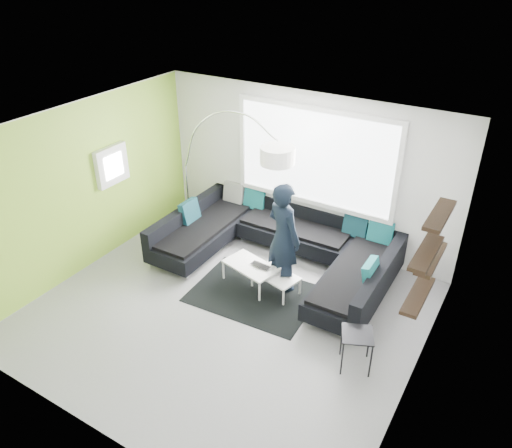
{
  "coord_description": "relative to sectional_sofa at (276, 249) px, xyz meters",
  "views": [
    {
      "loc": [
        3.43,
        -4.82,
        4.91
      ],
      "look_at": [
        -0.02,
        0.9,
        1.1
      ],
      "focal_mm": 35.0,
      "sensor_mm": 36.0,
      "label": 1
    }
  ],
  "objects": [
    {
      "name": "arc_lamp",
      "position": [
        -2.13,
        0.36,
        0.91
      ],
      "size": [
        2.51,
        1.33,
        2.55
      ],
      "primitive_type": null,
      "rotation": [
        0.0,
        0.0,
        -0.17
      ],
      "color": "white",
      "rests_on": "ground"
    },
    {
      "name": "rug",
      "position": [
        0.08,
        -0.86,
        -0.36
      ],
      "size": [
        1.99,
        1.5,
        0.01
      ],
      "primitive_type": "cube",
      "rotation": [
        0.0,
        0.0,
        0.06
      ],
      "color": "black",
      "rests_on": "ground"
    },
    {
      "name": "room_shell",
      "position": [
        -0.0,
        -1.25,
        1.44
      ],
      "size": [
        5.54,
        5.04,
        2.82
      ],
      "color": "silver",
      "rests_on": "ground"
    },
    {
      "name": "coffee_table",
      "position": [
        0.11,
        -0.62,
        -0.18
      ],
      "size": [
        1.26,
        0.91,
        0.37
      ],
      "primitive_type": "cube",
      "rotation": [
        0.0,
        0.0,
        -0.24
      ],
      "color": "white",
      "rests_on": "ground"
    },
    {
      "name": "laptop",
      "position": [
        0.05,
        -0.64,
        0.02
      ],
      "size": [
        0.37,
        0.27,
        0.03
      ],
      "primitive_type": "imported",
      "rotation": [
        0.0,
        0.0,
        -0.09
      ],
      "color": "black",
      "rests_on": "coffee_table"
    },
    {
      "name": "side_table",
      "position": [
        2.01,
        -1.47,
        -0.09
      ],
      "size": [
        0.52,
        0.52,
        0.55
      ],
      "primitive_type": "cube",
      "rotation": [
        0.0,
        0.0,
        0.41
      ],
      "color": "black",
      "rests_on": "ground"
    },
    {
      "name": "ground",
      "position": [
        -0.04,
        -1.45,
        -0.37
      ],
      "size": [
        5.5,
        5.5,
        0.0
      ],
      "primitive_type": "plane",
      "color": "gray",
      "rests_on": "ground"
    },
    {
      "name": "sectional_sofa",
      "position": [
        0.0,
        0.0,
        0.0
      ],
      "size": [
        3.87,
        2.42,
        0.83
      ],
      "rotation": [
        0.0,
        0.0,
        0.01
      ],
      "color": "black",
      "rests_on": "ground"
    },
    {
      "name": "person",
      "position": [
        0.35,
        -0.41,
        0.55
      ],
      "size": [
        0.97,
        0.9,
        1.82
      ],
      "primitive_type": "imported",
      "rotation": [
        0.0,
        0.0,
        2.76
      ],
      "color": "black",
      "rests_on": "ground"
    }
  ]
}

